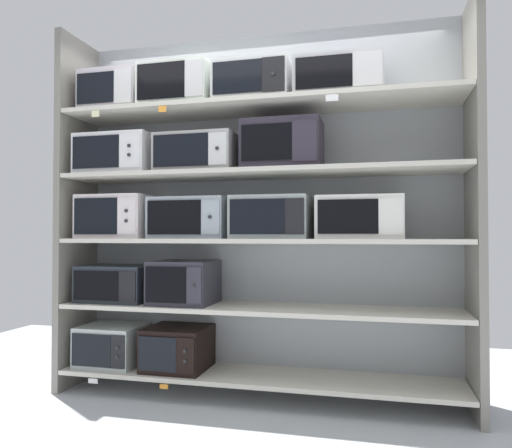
{
  "coord_description": "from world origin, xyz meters",
  "views": [
    {
      "loc": [
        0.81,
        -3.26,
        1.11
      ],
      "look_at": [
        0.0,
        0.0,
        1.19
      ],
      "focal_mm": 34.57,
      "sensor_mm": 36.0,
      "label": 1
    }
  ],
  "objects": [
    {
      "name": "back_panel",
      "position": [
        0.0,
        0.27,
        1.29
      ],
      "size": [
        2.92,
        0.04,
        2.59
      ],
      "primitive_type": "cube",
      "color": "#9EA3A8",
      "rests_on": "ground"
    },
    {
      "name": "upright_left",
      "position": [
        -1.39,
        0.0,
        1.29
      ],
      "size": [
        0.05,
        0.49,
        2.59
      ],
      "primitive_type": "cube",
      "color": "gray",
      "rests_on": "ground"
    },
    {
      "name": "upright_right",
      "position": [
        1.39,
        0.0,
        1.29
      ],
      "size": [
        0.05,
        0.49,
        2.59
      ],
      "primitive_type": "cube",
      "color": "gray",
      "rests_on": "ground"
    },
    {
      "name": "shelf_0",
      "position": [
        0.0,
        0.0,
        0.15
      ],
      "size": [
        2.72,
        0.49,
        0.03
      ],
      "primitive_type": "cube",
      "color": "beige",
      "rests_on": "ground"
    },
    {
      "name": "microwave_0",
      "position": [
        -1.08,
        -0.0,
        0.31
      ],
      "size": [
        0.43,
        0.41,
        0.28
      ],
      "color": "#B2BCBA",
      "rests_on": "shelf_0"
    },
    {
      "name": "microwave_1",
      "position": [
        -0.57,
        -0.0,
        0.31
      ],
      "size": [
        0.42,
        0.42,
        0.3
      ],
      "color": "black",
      "rests_on": "shelf_0"
    },
    {
      "name": "price_tag_0",
      "position": [
        -1.08,
        -0.25,
        0.11
      ],
      "size": [
        0.07,
        0.0,
        0.03
      ],
      "primitive_type": "cube",
      "color": "white"
    },
    {
      "name": "price_tag_1",
      "position": [
        -0.56,
        -0.25,
        0.12
      ],
      "size": [
        0.06,
        0.0,
        0.03
      ],
      "primitive_type": "cube",
      "color": "orange"
    },
    {
      "name": "shelf_1",
      "position": [
        0.0,
        0.0,
        0.61
      ],
      "size": [
        2.72,
        0.49,
        0.03
      ],
      "primitive_type": "cube",
      "color": "beige"
    },
    {
      "name": "microwave_2",
      "position": [
        -1.05,
        -0.0,
        0.76
      ],
      "size": [
        0.51,
        0.38,
        0.26
      ],
      "color": "#262C34",
      "rests_on": "shelf_1"
    },
    {
      "name": "microwave_3",
      "position": [
        -0.52,
        -0.0,
        0.78
      ],
      "size": [
        0.42,
        0.42,
        0.3
      ],
      "color": "#2D2D36",
      "rests_on": "shelf_1"
    },
    {
      "name": "shelf_2",
      "position": [
        0.0,
        0.0,
        1.07
      ],
      "size": [
        2.72,
        0.49,
        0.03
      ],
      "primitive_type": "cube",
      "color": "beige"
    },
    {
      "name": "microwave_4",
      "position": [
        -1.05,
        -0.0,
        1.24
      ],
      "size": [
        0.51,
        0.38,
        0.31
      ],
      "color": "silver",
      "rests_on": "shelf_2"
    },
    {
      "name": "microwave_5",
      "position": [
        -0.47,
        -0.0,
        1.23
      ],
      "size": [
        0.55,
        0.36,
        0.29
      ],
      "color": "#99A4AE",
      "rests_on": "shelf_2"
    },
    {
      "name": "microwave_6",
      "position": [
        0.11,
        -0.0,
        1.23
      ],
      "size": [
        0.52,
        0.41,
        0.29
      ],
      "color": "#99A3A0",
      "rests_on": "shelf_2"
    },
    {
      "name": "microwave_7",
      "position": [
        0.69,
        -0.0,
        1.22
      ],
      "size": [
        0.54,
        0.37,
        0.28
      ],
      "color": "white",
      "rests_on": "shelf_2"
    },
    {
      "name": "shelf_3",
      "position": [
        0.0,
        0.0,
        1.53
      ],
      "size": [
        2.72,
        0.49,
        0.03
      ],
      "primitive_type": "cube",
      "color": "beige"
    },
    {
      "name": "microwave_8",
      "position": [
        -1.02,
        -0.0,
        1.69
      ],
      "size": [
        0.55,
        0.44,
        0.29
      ],
      "color": "silver",
      "rests_on": "shelf_3"
    },
    {
      "name": "microwave_9",
      "position": [
        -0.41,
        -0.0,
        1.68
      ],
      "size": [
        0.55,
        0.41,
        0.27
      ],
      "color": "#A3A1A0",
      "rests_on": "shelf_3"
    },
    {
      "name": "microwave_10",
      "position": [
        0.19,
        -0.0,
        1.71
      ],
      "size": [
        0.53,
        0.34,
        0.33
      ],
      "color": "#2E2834",
      "rests_on": "shelf_3"
    },
    {
      "name": "shelf_4",
      "position": [
        0.0,
        0.0,
        1.99
      ],
      "size": [
        2.72,
        0.49,
        0.03
      ],
      "primitive_type": "cube",
      "color": "beige"
    },
    {
      "name": "microwave_11",
      "position": [
        -1.07,
        -0.0,
        2.16
      ],
      "size": [
        0.45,
        0.33,
        0.3
      ],
      "color": "#BEB5BE",
      "rests_on": "shelf_4"
    },
    {
      "name": "microwave_12",
      "position": [
        -0.56,
        -0.0,
        2.16
      ],
      "size": [
        0.51,
        0.4,
        0.3
      ],
      "color": "silver",
      "rests_on": "shelf_4"
    },
    {
      "name": "microwave_13",
      "position": [
        -0.01,
        -0.0,
        2.15
      ],
      "size": [
        0.51,
        0.38,
        0.28
      ],
      "color": "silver",
      "rests_on": "shelf_4"
    },
    {
      "name": "microwave_14",
      "position": [
        0.57,
        -0.0,
        2.14
      ],
      "size": [
        0.57,
        0.35,
        0.26
      ],
      "color": "#B1B2B6",
      "rests_on": "shelf_4"
    },
    {
      "name": "price_tag_2",
      "position": [
        -1.08,
        -0.25,
        1.95
      ],
      "size": [
        0.06,
        0.0,
        0.04
      ],
      "primitive_type": "cube",
      "color": "beige"
    },
    {
      "name": "price_tag_3",
      "position": [
        -0.58,
        -0.25,
        1.95
      ],
      "size": [
        0.05,
        0.0,
        0.04
      ],
      "primitive_type": "cube",
      "color": "orange"
    },
    {
      "name": "price_tag_4",
      "position": [
        0.54,
        -0.25,
        1.95
      ],
      "size": [
        0.08,
        0.0,
        0.04
      ],
      "primitive_type": "cube",
      "color": "white"
    }
  ]
}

